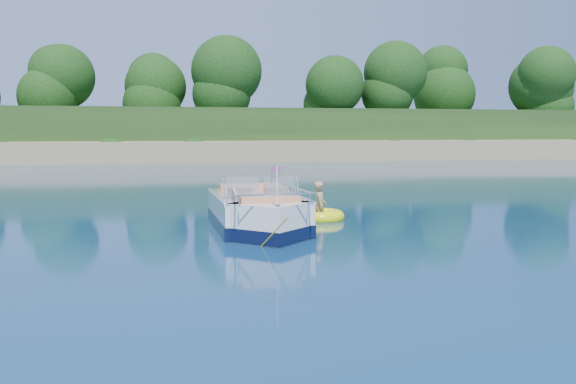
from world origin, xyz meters
The scene contains 6 objects.
ground centered at (0.00, 0.00, 0.00)m, with size 160.00×160.00×0.00m, color #0A254C.
shoreline centered at (0.00, 63.77, 0.98)m, with size 170.00×59.00×6.00m.
treeline centered at (0.04, 41.01, 5.55)m, with size 150.00×7.12×8.19m.
motorboat centered at (-1.70, 3.71, 0.35)m, with size 2.02×5.46×1.82m.
tow_tube centered at (0.17, 5.11, 0.09)m, with size 1.47×1.47×0.34m.
boy centered at (0.17, 5.13, 0.00)m, with size 0.50×0.33×1.36m, color tan.
Camera 1 is at (-4.48, -10.70, 2.31)m, focal length 40.00 mm.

